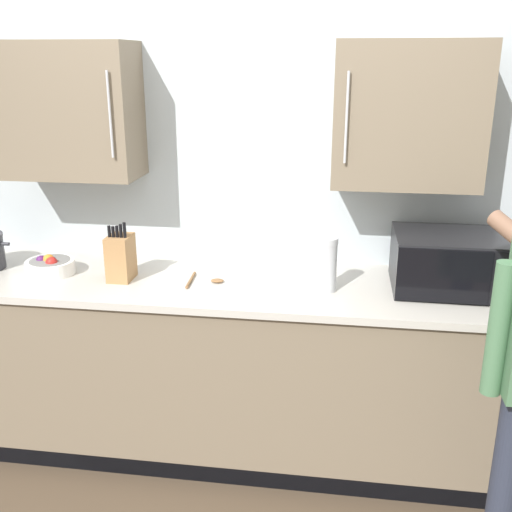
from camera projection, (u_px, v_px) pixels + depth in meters
The scene contains 7 objects.
back_wall_tiled at pixel (239, 166), 3.11m from camera, with size 4.30×0.44×2.71m.
counter_unit at pixel (229, 365), 3.08m from camera, with size 3.15×0.72×0.93m.
microwave_oven at pixel (449, 262), 2.79m from camera, with size 0.56×0.42×0.26m.
knife_block at pixel (121, 257), 2.91m from camera, with size 0.11×0.15×0.30m.
wooden_spoon at pixel (205, 280), 2.91m from camera, with size 0.18×0.20×0.02m.
fruit_bowl at pixel (50, 266), 3.01m from camera, with size 0.24×0.24×0.10m.
thermos_flask at pixel (328, 264), 2.76m from camera, with size 0.09×0.09×0.26m.
Camera 1 is at (0.53, -1.96, 1.97)m, focal length 42.00 mm.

